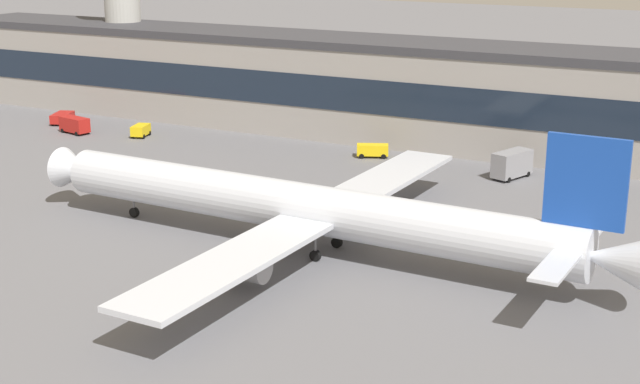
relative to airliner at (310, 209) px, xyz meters
The scene contains 8 objects.
ground_plane 7.43m from the airliner, behind, with size 600.00×600.00×0.00m, color slate.
terminal_building 50.81m from the airliner, 96.74° to the left, with size 181.86×14.78×15.06m.
airliner is the anchor object (origin of this frame).
baggage_tug 58.33m from the airliner, 145.17° to the left, with size 2.94×4.02×1.85m.
follow_me_car 39.74m from the airliner, 105.60° to the left, with size 4.79×3.55×1.85m.
crew_van 66.18m from the airliner, 152.55° to the left, with size 5.54×3.20×2.55m.
stair_truck 38.06m from the airliner, 74.76° to the left, with size 4.24×6.46×3.55m.
pushback_tractor 74.46m from the airliner, 151.74° to the left, with size 4.25×5.43×1.75m.
Camera 1 is at (47.11, -75.83, 31.32)m, focal length 51.20 mm.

